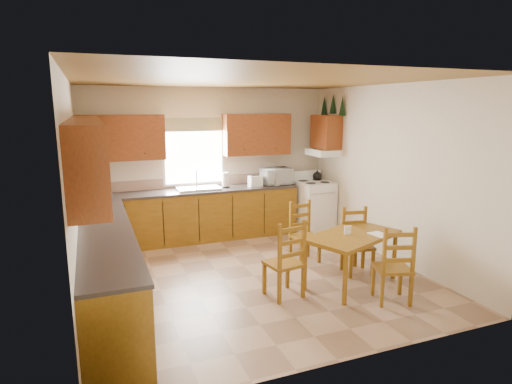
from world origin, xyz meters
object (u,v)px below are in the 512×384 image
object	(u,v)px
chair_far_left	(358,242)
microwave	(277,176)
dining_table	(351,259)
chair_far_right	(305,233)
stove	(313,207)
chair_near_left	(284,258)
chair_near_right	(393,263)

from	to	relation	value
chair_far_left	microwave	bearing A→B (deg)	105.45
dining_table	chair_far_right	size ratio (longest dim) A/B	1.41
stove	microwave	xyz separation A→B (m)	(-0.68, 0.22, 0.60)
stove	chair_far_right	xyz separation A→B (m)	(-0.94, -1.43, -0.01)
chair_far_right	microwave	bearing A→B (deg)	75.85
stove	microwave	size ratio (longest dim) A/B	1.85
chair_near_left	chair_far_left	bearing A→B (deg)	-176.62
stove	chair_far_right	world-z (taller)	stove
chair_near_right	chair_near_left	bearing A→B (deg)	-9.20
chair_near_right	chair_far_right	xyz separation A→B (m)	(-0.35, 1.61, -0.03)
dining_table	chair_near_right	world-z (taller)	chair_near_right
chair_far_right	chair_far_left	bearing A→B (deg)	-60.70
microwave	dining_table	size ratio (longest dim) A/B	0.39
chair_near_left	chair_far_left	xyz separation A→B (m)	(1.31, 0.30, -0.03)
dining_table	chair_near_right	size ratio (longest dim) A/B	1.33
dining_table	chair_far_left	distance (m)	0.43
chair_near_right	dining_table	bearing A→B (deg)	-56.23
chair_near_right	chair_far_right	bearing A→B (deg)	-59.38
stove	chair_near_left	bearing A→B (deg)	-130.62
stove	chair_near_right	world-z (taller)	chair_near_right
microwave	chair_far_left	bearing A→B (deg)	-88.65
stove	microwave	bearing A→B (deg)	157.03
microwave	dining_table	bearing A→B (deg)	-95.80
chair_near_right	chair_far_right	world-z (taller)	chair_near_right
chair_near_right	chair_far_left	bearing A→B (deg)	-79.74
chair_near_left	chair_far_right	xyz separation A→B (m)	(0.83, 1.00, -0.04)
chair_near_left	chair_near_right	size ratio (longest dim) A/B	1.02
stove	chair_near_left	world-z (taller)	chair_near_left
dining_table	chair_near_left	distance (m)	1.02
dining_table	chair_far_right	xyz separation A→B (m)	(-0.18, 0.98, 0.11)
stove	chair_far_left	size ratio (longest dim) A/B	1.01
stove	chair_far_left	xyz separation A→B (m)	(-0.45, -2.13, -0.01)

